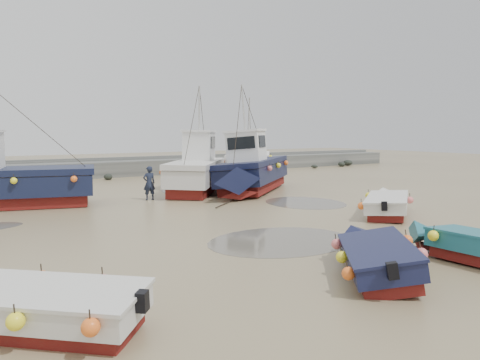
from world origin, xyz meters
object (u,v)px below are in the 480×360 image
object	(u,v)px
dinghy_3	(388,202)
cabin_boat_1	(198,169)
dinghy_0	(14,301)
person	(150,200)
cabin_boat_3	(250,159)
cabin_boat_2	(252,170)
dinghy_1	(379,252)

from	to	relation	value
dinghy_3	cabin_boat_1	xyz separation A→B (m)	(-3.42, 11.27, 0.80)
cabin_boat_1	dinghy_0	bearing A→B (deg)	-88.59
dinghy_0	cabin_boat_1	distance (m)	19.65
cabin_boat_1	person	bearing A→B (deg)	-116.07
person	cabin_boat_3	bearing A→B (deg)	-143.38
dinghy_3	cabin_boat_1	size ratio (longest dim) A/B	0.66
cabin_boat_1	cabin_boat_3	world-z (taller)	same
dinghy_0	cabin_boat_2	distance (m)	19.80
cabin_boat_2	dinghy_3	bearing A→B (deg)	145.12
cabin_boat_1	person	distance (m)	4.39
dinghy_0	cabin_boat_2	world-z (taller)	cabin_boat_2
dinghy_0	cabin_boat_3	distance (m)	29.58
dinghy_1	person	distance (m)	15.09
cabin_boat_1	cabin_boat_2	bearing A→B (deg)	-0.57
cabin_boat_1	cabin_boat_3	xyz separation A→B (m)	(7.94, 6.31, -0.02)
cabin_boat_1	cabin_boat_3	bearing A→B (deg)	77.17
dinghy_0	dinghy_1	xyz separation A→B (m)	(8.23, -1.25, 0.01)
dinghy_0	person	size ratio (longest dim) A/B	2.94
dinghy_1	cabin_boat_3	world-z (taller)	cabin_boat_3
dinghy_3	dinghy_0	bearing A→B (deg)	-111.25
dinghy_0	person	world-z (taller)	dinghy_0
dinghy_1	cabin_boat_3	bearing A→B (deg)	102.34
dinghy_3	cabin_boat_3	world-z (taller)	cabin_boat_3
person	cabin_boat_2	bearing A→B (deg)	179.66
dinghy_0	dinghy_3	size ratio (longest dim) A/B	0.93
cabin_boat_3	person	xyz separation A→B (m)	(-11.72, -8.09, -1.32)
dinghy_0	cabin_boat_3	size ratio (longest dim) A/B	0.55
person	dinghy_1	bearing A→B (deg)	92.44
dinghy_1	cabin_boat_1	distance (m)	17.28
cabin_boat_1	person	size ratio (longest dim) A/B	4.84
cabin_boat_3	cabin_boat_2	bearing A→B (deg)	-86.46
cabin_boat_2	dinghy_0	bearing A→B (deg)	92.75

